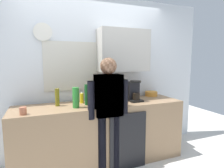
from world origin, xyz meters
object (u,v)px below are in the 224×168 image
at_px(bottle_amber_beer, 97,94).
at_px(cup_terracotta_mug, 23,111).
at_px(bottle_red_vinegar, 92,100).
at_px(dish_soap, 82,98).
at_px(person_at_sink, 109,106).
at_px(person_guest, 109,106).
at_px(bottle_green_wine, 87,95).
at_px(potted_plant, 97,96).
at_px(bottle_clear_soda, 76,98).
at_px(bottle_olive_oil, 57,97).
at_px(bottle_dark_sauce, 119,100).
at_px(mixing_bowl, 151,94).
at_px(coffee_maker, 134,92).

distance_m(bottle_amber_beer, cup_terracotta_mug, 1.12).
height_order(bottle_red_vinegar, dish_soap, bottle_red_vinegar).
xyz_separation_m(dish_soap, person_at_sink, (0.27, -0.43, -0.05)).
height_order(cup_terracotta_mug, person_guest, person_guest).
bearing_deg(cup_terracotta_mug, bottle_green_wine, 13.69).
xyz_separation_m(cup_terracotta_mug, person_guest, (1.05, -0.09, -0.02)).
bearing_deg(person_guest, potted_plant, -90.37).
relative_size(bottle_clear_soda, cup_terracotta_mug, 3.04).
bearing_deg(bottle_amber_beer, person_at_sink, -89.47).
bearing_deg(bottle_green_wine, cup_terracotta_mug, -166.31).
bearing_deg(bottle_clear_soda, bottle_olive_oil, 139.93).
bearing_deg(cup_terracotta_mug, person_at_sink, -4.96).
relative_size(cup_terracotta_mug, person_at_sink, 0.06).
bearing_deg(bottle_dark_sauce, bottle_olive_oil, 158.89).
bearing_deg(mixing_bowl, bottle_clear_soda, -166.31).
relative_size(coffee_maker, bottle_amber_beer, 1.43).
relative_size(bottle_green_wine, mixing_bowl, 1.36).
relative_size(person_at_sink, person_guest, 1.00).
distance_m(bottle_clear_soda, person_guest, 0.46).
distance_m(coffee_maker, person_at_sink, 0.61).
height_order(bottle_clear_soda, potted_plant, bottle_clear_soda).
bearing_deg(person_at_sink, bottle_red_vinegar, 171.52).
xyz_separation_m(bottle_dark_sauce, bottle_clear_soda, (-0.59, 0.13, 0.05)).
xyz_separation_m(dish_soap, person_guest, (0.27, -0.43, -0.05)).
distance_m(bottle_olive_oil, bottle_green_wine, 0.42).
relative_size(bottle_red_vinegar, cup_terracotta_mug, 2.39).
bearing_deg(bottle_red_vinegar, bottle_dark_sauce, -1.22).
distance_m(bottle_amber_beer, bottle_green_wine, 0.30).
height_order(coffee_maker, bottle_amber_beer, coffee_maker).
relative_size(bottle_olive_oil, bottle_red_vinegar, 1.14).
xyz_separation_m(mixing_bowl, dish_soap, (-1.30, -0.11, 0.04)).
relative_size(coffee_maker, bottle_dark_sauce, 1.83).
distance_m(coffee_maker, bottle_olive_oil, 1.17).
xyz_separation_m(bottle_green_wine, cup_terracotta_mug, (-0.83, -0.20, -0.10)).
relative_size(bottle_dark_sauce, person_at_sink, 0.11).
xyz_separation_m(bottle_amber_beer, person_guest, (0.00, -0.49, -0.09)).
bearing_deg(bottle_red_vinegar, person_at_sink, -20.07).
relative_size(bottle_amber_beer, person_at_sink, 0.14).
xyz_separation_m(coffee_maker, bottle_red_vinegar, (-0.74, -0.19, -0.04)).
distance_m(mixing_bowl, dish_soap, 1.30).
bearing_deg(cup_terracotta_mug, dish_soap, 23.67).
xyz_separation_m(bottle_dark_sauce, person_at_sink, (-0.19, -0.07, -0.06)).
bearing_deg(bottle_red_vinegar, cup_terracotta_mug, 178.85).
height_order(coffee_maker, mixing_bowl, coffee_maker).
relative_size(coffee_maker, dish_soap, 1.83).
height_order(dish_soap, person_at_sink, person_at_sink).
xyz_separation_m(coffee_maker, person_guest, (-0.54, -0.27, -0.12)).
height_order(cup_terracotta_mug, potted_plant, potted_plant).
bearing_deg(person_at_sink, bottle_olive_oil, 160.33).
bearing_deg(mixing_bowl, person_guest, -152.30).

